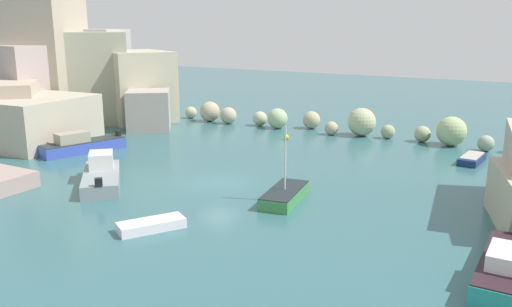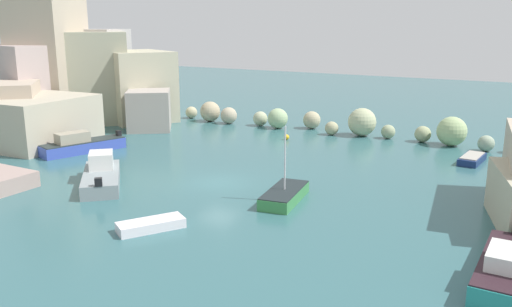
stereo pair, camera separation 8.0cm
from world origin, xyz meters
name	(u,v)px [view 2 (the right image)]	position (x,y,z in m)	size (l,w,h in m)	color
cove_water	(219,183)	(0.00, 0.00, 0.00)	(160.00, 160.00, 0.00)	#336267
cliff_headland_left	(78,81)	(-25.49, 10.45, 4.51)	(24.20, 27.09, 14.51)	#B8AD95
rock_breakwater	(337,123)	(0.36, 19.30, 1.05)	(38.21, 4.00, 2.66)	#B7AF89
channel_buoy	(287,137)	(-2.50, 14.37, 0.25)	(0.49, 0.49, 0.49)	gold
moored_boat_0	(81,145)	(-14.74, 1.21, 0.64)	(3.69, 7.13, 1.77)	#3B51B8
moored_boat_1	(284,195)	(5.56, -1.08, 0.38)	(2.57, 4.86, 4.57)	#3D8A48
moored_boat_2	(472,159)	(13.58, 14.44, 0.28)	(1.61, 3.66, 0.59)	navy
moored_boat_3	(101,175)	(-6.39, -4.35, 0.64)	(6.18, 6.19, 1.96)	gray
moored_boat_4	(508,268)	(18.20, -5.34, 0.60)	(2.18, 6.46, 1.62)	teal
moored_boat_5	(151,225)	(1.83, -8.65, 0.25)	(2.81, 3.58, 0.51)	white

